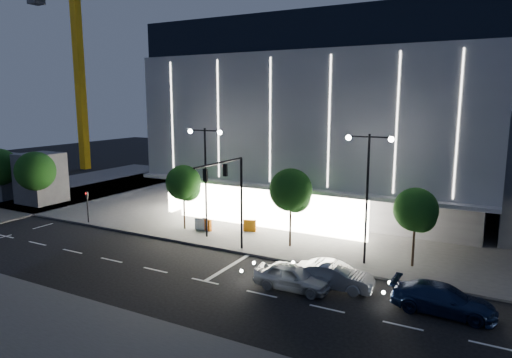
{
  "coord_description": "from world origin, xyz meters",
  "views": [
    {
      "loc": [
        17.6,
        -23.72,
        11.21
      ],
      "look_at": [
        0.75,
        7.54,
        5.0
      ],
      "focal_mm": 32.0,
      "sensor_mm": 36.0,
      "label": 1
    }
  ],
  "objects_px": {
    "street_lamp_west": "(205,166)",
    "barrier_b": "(201,224)",
    "car_second": "(334,276)",
    "tree_right": "(416,212)",
    "tower_crane": "(82,39)",
    "barrier_c": "(250,226)",
    "car_third": "(443,299)",
    "street_lamp_east": "(368,180)",
    "tree_left": "(184,185)",
    "barrier_a": "(207,225)",
    "traffic_mast": "(231,188)",
    "tree_mid": "(291,192)",
    "car_lead": "(292,277)",
    "ped_signal_far": "(87,204)"
  },
  "relations": [
    {
      "from": "street_lamp_east",
      "to": "tree_left",
      "type": "distance_m",
      "value": 16.12
    },
    {
      "from": "street_lamp_west",
      "to": "ped_signal_far",
      "type": "relative_size",
      "value": 3.0
    },
    {
      "from": "ped_signal_far",
      "to": "tower_crane",
      "type": "bearing_deg",
      "value": 137.8
    },
    {
      "from": "tower_crane",
      "to": "tree_mid",
      "type": "xyz_separation_m",
      "value": [
        44.95,
        -20.98,
        -16.17
      ]
    },
    {
      "from": "tree_left",
      "to": "traffic_mast",
      "type": "bearing_deg",
      "value": -27.84
    },
    {
      "from": "car_second",
      "to": "tree_left",
      "type": "bearing_deg",
      "value": 65.7
    },
    {
      "from": "ped_signal_far",
      "to": "car_second",
      "type": "xyz_separation_m",
      "value": [
        24.4,
        -3.19,
        -1.11
      ]
    },
    {
      "from": "street_lamp_east",
      "to": "tree_right",
      "type": "xyz_separation_m",
      "value": [
        3.03,
        1.02,
        -2.07
      ]
    },
    {
      "from": "tree_mid",
      "to": "car_second",
      "type": "bearing_deg",
      "value": -46.74
    },
    {
      "from": "car_second",
      "to": "barrier_c",
      "type": "xyz_separation_m",
      "value": [
        -10.03,
        7.65,
        -0.13
      ]
    },
    {
      "from": "barrier_c",
      "to": "street_lamp_west",
      "type": "bearing_deg",
      "value": -144.85
    },
    {
      "from": "traffic_mast",
      "to": "tree_left",
      "type": "relative_size",
      "value": 1.24
    },
    {
      "from": "street_lamp_east",
      "to": "barrier_b",
      "type": "distance_m",
      "value": 15.59
    },
    {
      "from": "traffic_mast",
      "to": "tree_right",
      "type": "bearing_deg",
      "value": 17.02
    },
    {
      "from": "tower_crane",
      "to": "tree_right",
      "type": "bearing_deg",
      "value": -21.25
    },
    {
      "from": "street_lamp_west",
      "to": "barrier_b",
      "type": "height_order",
      "value": "street_lamp_west"
    },
    {
      "from": "street_lamp_west",
      "to": "barrier_a",
      "type": "relative_size",
      "value": 8.18
    },
    {
      "from": "car_second",
      "to": "barrier_c",
      "type": "bearing_deg",
      "value": 48.75
    },
    {
      "from": "tree_left",
      "to": "barrier_c",
      "type": "xyz_separation_m",
      "value": [
        5.35,
        1.93,
        -3.38
      ]
    },
    {
      "from": "car_second",
      "to": "tree_right",
      "type": "bearing_deg",
      "value": -36.32
    },
    {
      "from": "street_lamp_west",
      "to": "tree_left",
      "type": "height_order",
      "value": "street_lamp_west"
    },
    {
      "from": "car_second",
      "to": "car_lead",
      "type": "bearing_deg",
      "value": 118.3
    },
    {
      "from": "ped_signal_far",
      "to": "tower_crane",
      "type": "height_order",
      "value": "tower_crane"
    },
    {
      "from": "tree_right",
      "to": "barrier_c",
      "type": "distance_m",
      "value": 14.16
    },
    {
      "from": "barrier_a",
      "to": "traffic_mast",
      "type": "bearing_deg",
      "value": -21.13
    },
    {
      "from": "barrier_c",
      "to": "car_lead",
      "type": "bearing_deg",
      "value": -64.7
    },
    {
      "from": "car_second",
      "to": "barrier_b",
      "type": "bearing_deg",
      "value": 62.3
    },
    {
      "from": "barrier_a",
      "to": "street_lamp_west",
      "type": "bearing_deg",
      "value": -37.02
    },
    {
      "from": "tree_right",
      "to": "car_third",
      "type": "height_order",
      "value": "tree_right"
    },
    {
      "from": "tower_crane",
      "to": "barrier_a",
      "type": "height_order",
      "value": "tower_crane"
    },
    {
      "from": "traffic_mast",
      "to": "barrier_b",
      "type": "relative_size",
      "value": 6.43
    },
    {
      "from": "car_third",
      "to": "barrier_b",
      "type": "bearing_deg",
      "value": 73.21
    },
    {
      "from": "street_lamp_east",
      "to": "barrier_c",
      "type": "relative_size",
      "value": 8.18
    },
    {
      "from": "tower_crane",
      "to": "car_second",
      "type": "xyz_separation_m",
      "value": [
        50.32,
        -26.69,
        -19.73
      ]
    },
    {
      "from": "tree_left",
      "to": "barrier_c",
      "type": "bearing_deg",
      "value": 19.88
    },
    {
      "from": "tree_left",
      "to": "car_third",
      "type": "relative_size",
      "value": 1.08
    },
    {
      "from": "tree_mid",
      "to": "barrier_a",
      "type": "height_order",
      "value": "tree_mid"
    },
    {
      "from": "tree_left",
      "to": "tree_right",
      "type": "height_order",
      "value": "tree_left"
    },
    {
      "from": "street_lamp_west",
      "to": "barrier_b",
      "type": "bearing_deg",
      "value": 137.19
    },
    {
      "from": "car_lead",
      "to": "car_second",
      "type": "xyz_separation_m",
      "value": [
        2.12,
        1.34,
        -0.01
      ]
    },
    {
      "from": "traffic_mast",
      "to": "tree_mid",
      "type": "distance_m",
      "value": 4.82
    },
    {
      "from": "street_lamp_east",
      "to": "barrier_a",
      "type": "distance_m",
      "value": 15.07
    },
    {
      "from": "tree_left",
      "to": "tree_mid",
      "type": "relative_size",
      "value": 0.93
    },
    {
      "from": "tree_mid",
      "to": "barrier_c",
      "type": "relative_size",
      "value": 5.59
    },
    {
      "from": "tree_right",
      "to": "barrier_c",
      "type": "height_order",
      "value": "tree_right"
    },
    {
      "from": "street_lamp_east",
      "to": "barrier_b",
      "type": "bearing_deg",
      "value": 174.24
    },
    {
      "from": "street_lamp_west",
      "to": "car_lead",
      "type": "bearing_deg",
      "value": -30.39
    },
    {
      "from": "barrier_b",
      "to": "tree_right",
      "type": "bearing_deg",
      "value": -12.1
    },
    {
      "from": "tree_left",
      "to": "street_lamp_east",
      "type": "bearing_deg",
      "value": -3.65
    },
    {
      "from": "tree_right",
      "to": "car_third",
      "type": "xyz_separation_m",
      "value": [
        2.54,
        -6.06,
        -3.11
      ]
    }
  ]
}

